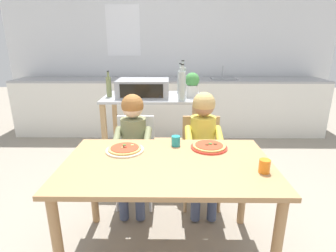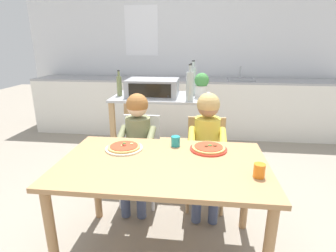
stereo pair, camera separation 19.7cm
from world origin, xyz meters
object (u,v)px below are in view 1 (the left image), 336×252
at_px(dining_chair_right, 201,154).
at_px(drinking_cup_teal, 176,141).
at_px(dining_chair_left, 135,154).
at_px(potted_herb_plant, 192,84).
at_px(child_in_yellow_shirt, 203,138).
at_px(pizza_plate_red_rimmed, 209,146).
at_px(dining_table, 167,175).
at_px(bottle_slim_sauce, 180,80).
at_px(bottle_clear_vinegar, 182,86).
at_px(pizza_plate_cream, 125,149).
at_px(kitchen_island_cart, 153,123).
at_px(drinking_cup_orange, 264,166).
at_px(child_in_olive_shirt, 133,139).
at_px(bottle_brown_beer, 183,80).
at_px(bottle_dark_olive_oil, 109,86).
at_px(toaster_oven, 143,88).

distance_m(dining_chair_right, drinking_cup_teal, 0.56).
bearing_deg(dining_chair_left, potted_herb_plant, 43.95).
height_order(child_in_yellow_shirt, pizza_plate_red_rimmed, child_in_yellow_shirt).
bearing_deg(drinking_cup_teal, dining_table, -101.74).
distance_m(bottle_slim_sauce, dining_chair_right, 1.00).
xyz_separation_m(bottle_clear_vinegar, pizza_plate_red_rimmed, (0.17, -0.79, -0.32)).
bearing_deg(pizza_plate_red_rimmed, pizza_plate_cream, -174.61).
bearing_deg(pizza_plate_red_rimmed, drinking_cup_teal, 169.28).
bearing_deg(child_in_yellow_shirt, kitchen_island_cart, 124.97).
height_order(bottle_slim_sauce, drinking_cup_orange, bottle_slim_sauce).
bearing_deg(bottle_slim_sauce, drinking_cup_orange, -74.65).
height_order(bottle_clear_vinegar, dining_chair_right, bottle_clear_vinegar).
xyz_separation_m(kitchen_island_cart, child_in_olive_shirt, (-0.13, -0.69, 0.06)).
distance_m(bottle_brown_beer, child_in_yellow_shirt, 0.91).
relative_size(potted_herb_plant, pizza_plate_cream, 0.94).
distance_m(potted_herb_plant, child_in_olive_shirt, 0.94).
xyz_separation_m(kitchen_island_cart, bottle_dark_olive_oil, (-0.46, -0.05, 0.41)).
distance_m(toaster_oven, bottle_brown_beer, 0.45).
xyz_separation_m(dining_chair_left, pizza_plate_cream, (0.00, -0.52, 0.26)).
distance_m(bottle_brown_beer, potted_herb_plant, 0.19).
distance_m(dining_chair_right, pizza_plate_cream, 0.84).
relative_size(bottle_dark_olive_oil, pizza_plate_red_rimmed, 1.03).
bearing_deg(bottle_clear_vinegar, kitchen_island_cart, 142.56).
bearing_deg(pizza_plate_red_rimmed, child_in_olive_shirt, 151.00).
height_order(dining_chair_right, pizza_plate_red_rimmed, dining_chair_right).
height_order(potted_herb_plant, pizza_plate_cream, potted_herb_plant).
bearing_deg(potted_herb_plant, drinking_cup_teal, -101.14).
bearing_deg(pizza_plate_cream, kitchen_island_cart, 83.15).
bearing_deg(bottle_slim_sauce, bottle_dark_olive_oil, -159.52).
bearing_deg(toaster_oven, child_in_yellow_shirt, -49.10).
relative_size(potted_herb_plant, dining_table, 0.19).
bearing_deg(pizza_plate_red_rimmed, bottle_brown_beer, 97.53).
bearing_deg(bottle_slim_sauce, dining_chair_right, -77.92).
distance_m(toaster_oven, bottle_dark_olive_oil, 0.36).
xyz_separation_m(dining_table, dining_chair_right, (0.30, 0.69, -0.15)).
bearing_deg(dining_chair_right, dining_chair_left, 179.76).
distance_m(bottle_brown_beer, pizza_plate_cream, 1.33).
relative_size(bottle_dark_olive_oil, dining_chair_left, 0.34).
relative_size(bottle_dark_olive_oil, dining_chair_right, 0.34).
relative_size(bottle_brown_beer, dining_chair_right, 0.46).
bearing_deg(drinking_cup_teal, pizza_plate_cream, -164.21).
xyz_separation_m(bottle_dark_olive_oil, pizza_plate_red_rimmed, (0.94, -0.98, -0.28)).
height_order(dining_table, pizza_plate_red_rimmed, pizza_plate_red_rimmed).
distance_m(kitchen_island_cart, bottle_clear_vinegar, 0.59).
distance_m(dining_chair_right, child_in_olive_shirt, 0.65).
xyz_separation_m(toaster_oven, bottle_brown_beer, (0.42, 0.15, 0.06)).
relative_size(bottle_brown_beer, bottle_slim_sauce, 1.12).
bearing_deg(pizza_plate_cream, bottle_clear_vinegar, 62.66).
xyz_separation_m(toaster_oven, drinking_cup_orange, (0.85, -1.38, -0.24)).
xyz_separation_m(dining_chair_left, child_in_olive_shirt, (0.00, -0.12, 0.19)).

